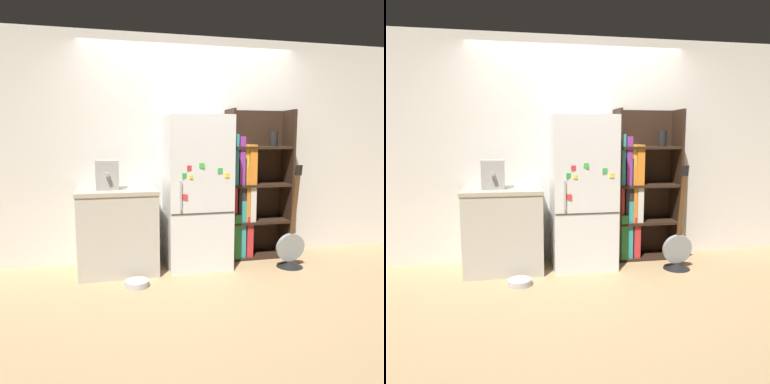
# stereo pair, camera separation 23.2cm
# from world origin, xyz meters

# --- Properties ---
(ground_plane) EXTENTS (16.00, 16.00, 0.00)m
(ground_plane) POSITION_xyz_m (0.00, 0.00, 0.00)
(ground_plane) COLOR tan
(wall_back) EXTENTS (8.00, 0.05, 2.60)m
(wall_back) POSITION_xyz_m (0.00, 0.47, 1.30)
(wall_back) COLOR silver
(wall_back) RESTS_ON ground_plane
(refrigerator) EXTENTS (0.70, 0.63, 1.68)m
(refrigerator) POSITION_xyz_m (-0.00, 0.15, 0.84)
(refrigerator) COLOR silver
(refrigerator) RESTS_ON ground_plane
(bookshelf) EXTENTS (0.77, 0.34, 1.77)m
(bookshelf) POSITION_xyz_m (0.69, 0.31, 0.80)
(bookshelf) COLOR black
(bookshelf) RESTS_ON ground_plane
(kitchen_counter) EXTENTS (0.84, 0.65, 0.90)m
(kitchen_counter) POSITION_xyz_m (-0.88, 0.13, 0.45)
(kitchen_counter) COLOR #BCB7A8
(kitchen_counter) RESTS_ON ground_plane
(espresso_machine) EXTENTS (0.24, 0.29, 0.31)m
(espresso_machine) POSITION_xyz_m (-0.97, 0.13, 1.06)
(espresso_machine) COLOR #A5A39E
(espresso_machine) RESTS_ON kitchen_counter
(guitar) EXTENTS (0.33, 0.30, 1.16)m
(guitar) POSITION_xyz_m (1.01, -0.18, 0.17)
(guitar) COLOR black
(guitar) RESTS_ON ground_plane
(pet_bowl) EXTENTS (0.23, 0.23, 0.06)m
(pet_bowl) POSITION_xyz_m (-0.72, -0.36, 0.03)
(pet_bowl) COLOR #B7B7BC
(pet_bowl) RESTS_ON ground_plane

